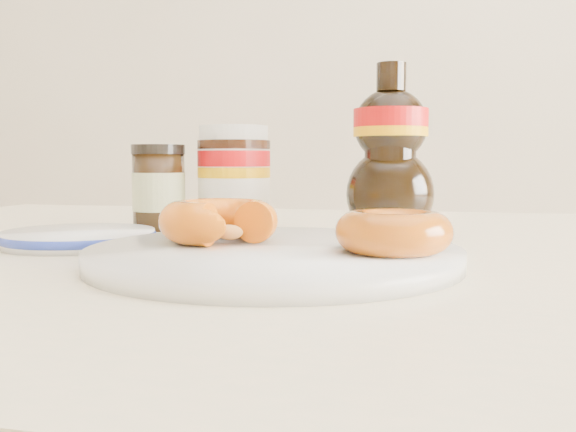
% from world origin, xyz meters
% --- Properties ---
extents(dining_table, '(1.40, 0.90, 0.75)m').
position_xyz_m(dining_table, '(0.00, 0.10, 0.67)').
color(dining_table, beige).
rests_on(dining_table, ground).
extents(plate, '(0.30, 0.30, 0.01)m').
position_xyz_m(plate, '(-0.07, -0.03, 0.76)').
color(plate, white).
rests_on(plate, dining_table).
extents(donut_bitten, '(0.11, 0.11, 0.03)m').
position_xyz_m(donut_bitten, '(-0.12, -0.01, 0.78)').
color(donut_bitten, '#D9490C').
rests_on(donut_bitten, plate).
extents(donut_whole, '(0.11, 0.11, 0.03)m').
position_xyz_m(donut_whole, '(0.03, -0.04, 0.78)').
color(donut_whole, '#A4370A').
rests_on(donut_whole, plate).
extents(nutella_jar, '(0.09, 0.09, 0.12)m').
position_xyz_m(nutella_jar, '(-0.18, 0.23, 0.82)').
color(nutella_jar, white).
rests_on(nutella_jar, dining_table).
extents(syrup_bottle, '(0.12, 0.11, 0.19)m').
position_xyz_m(syrup_bottle, '(0.01, 0.20, 0.84)').
color(syrup_bottle, black).
rests_on(syrup_bottle, dining_table).
extents(dark_jar, '(0.06, 0.06, 0.10)m').
position_xyz_m(dark_jar, '(-0.27, 0.20, 0.80)').
color(dark_jar, black).
rests_on(dark_jar, dining_table).
extents(blue_rim_saucer, '(0.15, 0.15, 0.02)m').
position_xyz_m(blue_rim_saucer, '(-0.28, 0.04, 0.76)').
color(blue_rim_saucer, white).
rests_on(blue_rim_saucer, dining_table).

